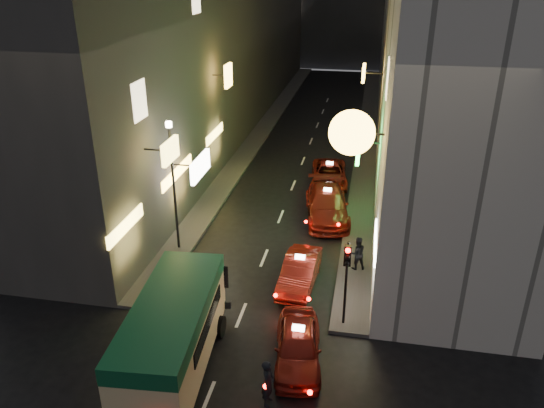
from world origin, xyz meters
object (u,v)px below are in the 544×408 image
Objects in this scene: minibus at (172,328)px; traffic_light at (347,267)px; taxi_near at (298,343)px; pedestrian_crossing at (268,380)px; lamp_post at (173,178)px.

minibus is 1.89× the size of traffic_light.
taxi_near is (4.02, 1.20, -0.98)m from minibus.
pedestrian_crossing is at bearing -14.53° from minibus.
traffic_light reaches higher than minibus.
lamp_post is (-2.76, 7.88, 1.97)m from minibus.
traffic_light reaches higher than taxi_near.
taxi_near is at bearing 16.61° from minibus.
lamp_post reaches higher than minibus.
traffic_light is (1.43, 2.16, 1.91)m from taxi_near.
traffic_light is (5.44, 3.36, 0.93)m from minibus.
minibus is 3.60× the size of pedestrian_crossing.
pedestrian_crossing is at bearing -116.04° from traffic_light.
lamp_post is at bearing 151.09° from traffic_light.
minibus is 1.06× the size of lamp_post.
minibus is at bearing -70.73° from lamp_post.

